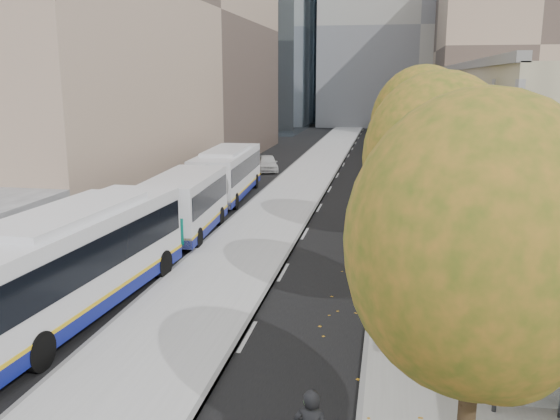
# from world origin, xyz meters

# --- Properties ---
(bus_platform) EXTENTS (4.25, 150.00, 0.15)m
(bus_platform) POSITION_xyz_m (-3.88, 35.00, 0.07)
(bus_platform) COLOR #ABABAB
(bus_platform) RESTS_ON ground
(sidewalk) EXTENTS (4.75, 150.00, 0.08)m
(sidewalk) POSITION_xyz_m (4.12, 35.00, 0.04)
(sidewalk) COLOR gray
(sidewalk) RESTS_ON ground
(building_tan) EXTENTS (18.00, 92.00, 8.00)m
(building_tan) POSITION_xyz_m (15.50, 64.00, 4.00)
(building_tan) COLOR gray
(building_tan) RESTS_ON ground
(building_midrise) EXTENTS (24.00, 46.00, 25.00)m
(building_midrise) POSITION_xyz_m (-22.50, 41.00, 12.50)
(building_midrise) COLOR tan
(building_midrise) RESTS_ON ground
(building_far_block) EXTENTS (30.00, 18.00, 30.00)m
(building_far_block) POSITION_xyz_m (6.00, 96.00, 15.00)
(building_far_block) COLOR gray
(building_far_block) RESTS_ON ground
(bus_shelter) EXTENTS (1.90, 4.40, 2.53)m
(bus_shelter) POSITION_xyz_m (5.69, 10.96, 2.19)
(bus_shelter) COLOR #383A3F
(bus_shelter) RESTS_ON sidewalk
(tree_b) EXTENTS (4.00, 4.00, 6.97)m
(tree_b) POSITION_xyz_m (3.60, 5.00, 5.04)
(tree_b) COLOR #311F13
(tree_b) RESTS_ON sidewalk
(tree_c) EXTENTS (4.20, 4.20, 7.28)m
(tree_c) POSITION_xyz_m (3.60, 13.00, 5.25)
(tree_c) COLOR #311F13
(tree_c) RESTS_ON sidewalk
(tree_d) EXTENTS (4.40, 4.40, 7.60)m
(tree_d) POSITION_xyz_m (3.60, 22.00, 5.47)
(tree_d) COLOR #311F13
(tree_d) RESTS_ON sidewalk
(bus_far) EXTENTS (3.50, 17.80, 2.95)m
(bus_far) POSITION_xyz_m (-7.53, 27.98, 1.61)
(bus_far) COLOR silver
(bus_far) RESTS_ON ground
(distant_car) EXTENTS (2.57, 4.17, 1.32)m
(distant_car) POSITION_xyz_m (-7.46, 43.10, 0.66)
(distant_car) COLOR silver
(distant_car) RESTS_ON ground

